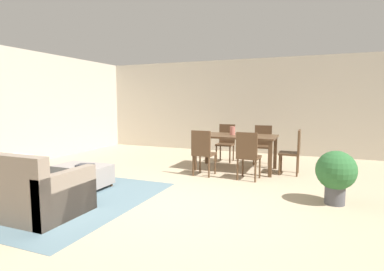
{
  "coord_description": "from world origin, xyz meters",
  "views": [
    {
      "loc": [
        1.92,
        -3.84,
        1.48
      ],
      "look_at": [
        -0.27,
        1.57,
        0.83
      ],
      "focal_mm": 28.49,
      "sensor_mm": 36.0,
      "label": 1
    }
  ],
  "objects_px": {
    "ottoman_table": "(83,175)",
    "dining_chair_near_right": "(248,153)",
    "couch": "(4,189)",
    "dining_table": "(236,139)",
    "dining_chair_far_left": "(226,141)",
    "potted_plant": "(336,173)",
    "dining_chair_near_left": "(203,150)",
    "dining_chair_head_east": "(294,149)",
    "vase_centerpiece": "(233,131)",
    "dining_chair_far_right": "(263,142)",
    "book_on_ottoman": "(85,165)"
  },
  "relations": [
    {
      "from": "potted_plant",
      "to": "vase_centerpiece",
      "type": "bearing_deg",
      "value": 139.02
    },
    {
      "from": "ottoman_table",
      "to": "book_on_ottoman",
      "type": "height_order",
      "value": "book_on_ottoman"
    },
    {
      "from": "ottoman_table",
      "to": "dining_chair_far_right",
      "type": "height_order",
      "value": "dining_chair_far_right"
    },
    {
      "from": "dining_chair_near_right",
      "to": "dining_table",
      "type": "bearing_deg",
      "value": 118.54
    },
    {
      "from": "book_on_ottoman",
      "to": "dining_table",
      "type": "bearing_deg",
      "value": 50.57
    },
    {
      "from": "dining_chair_near_right",
      "to": "dining_chair_head_east",
      "type": "relative_size",
      "value": 1.0
    },
    {
      "from": "dining_chair_far_right",
      "to": "dining_chair_head_east",
      "type": "relative_size",
      "value": 1.0
    },
    {
      "from": "dining_chair_near_left",
      "to": "potted_plant",
      "type": "xyz_separation_m",
      "value": [
        2.36,
        -0.87,
        -0.06
      ]
    },
    {
      "from": "dining_chair_far_left",
      "to": "dining_chair_near_right",
      "type": "bearing_deg",
      "value": -61.71
    },
    {
      "from": "dining_chair_near_left",
      "to": "dining_chair_near_right",
      "type": "relative_size",
      "value": 1.0
    },
    {
      "from": "couch",
      "to": "dining_table",
      "type": "relative_size",
      "value": 1.33
    },
    {
      "from": "dining_chair_far_left",
      "to": "dining_chair_near_left",
      "type": "bearing_deg",
      "value": -90.47
    },
    {
      "from": "dining_chair_head_east",
      "to": "vase_centerpiece",
      "type": "height_order",
      "value": "vase_centerpiece"
    },
    {
      "from": "dining_table",
      "to": "potted_plant",
      "type": "bearing_deg",
      "value": -41.49
    },
    {
      "from": "couch",
      "to": "ottoman_table",
      "type": "distance_m",
      "value": 1.29
    },
    {
      "from": "dining_chair_far_right",
      "to": "dining_chair_near_right",
      "type": "bearing_deg",
      "value": -90.44
    },
    {
      "from": "dining_chair_near_left",
      "to": "dining_chair_head_east",
      "type": "distance_m",
      "value": 1.86
    },
    {
      "from": "dining_chair_near_left",
      "to": "dining_chair_far_right",
      "type": "xyz_separation_m",
      "value": [
        0.92,
        1.63,
        0.0
      ]
    },
    {
      "from": "dining_chair_far_right",
      "to": "couch",
      "type": "bearing_deg",
      "value": -122.02
    },
    {
      "from": "ottoman_table",
      "to": "couch",
      "type": "bearing_deg",
      "value": -100.53
    },
    {
      "from": "dining_chair_far_right",
      "to": "book_on_ottoman",
      "type": "xyz_separation_m",
      "value": [
        -2.45,
        -3.25,
        -0.11
      ]
    },
    {
      "from": "ottoman_table",
      "to": "dining_chair_near_right",
      "type": "xyz_separation_m",
      "value": [
        2.54,
        1.56,
        0.29
      ]
    },
    {
      "from": "dining_table",
      "to": "dining_chair_near_left",
      "type": "xyz_separation_m",
      "value": [
        -0.47,
        -0.8,
        -0.15
      ]
    },
    {
      "from": "dining_table",
      "to": "dining_chair_near_right",
      "type": "distance_m",
      "value": 0.93
    },
    {
      "from": "ottoman_table",
      "to": "dining_chair_far_left",
      "type": "xyz_separation_m",
      "value": [
        1.65,
        3.22,
        0.29
      ]
    },
    {
      "from": "dining_chair_far_left",
      "to": "potted_plant",
      "type": "relative_size",
      "value": 1.18
    },
    {
      "from": "dining_table",
      "to": "dining_chair_near_right",
      "type": "bearing_deg",
      "value": -61.46
    },
    {
      "from": "dining_table",
      "to": "dining_chair_head_east",
      "type": "distance_m",
      "value": 1.22
    },
    {
      "from": "dining_table",
      "to": "dining_chair_far_right",
      "type": "bearing_deg",
      "value": 61.44
    },
    {
      "from": "couch",
      "to": "dining_table",
      "type": "xyz_separation_m",
      "value": [
        2.34,
        3.63,
        0.38
      ]
    },
    {
      "from": "vase_centerpiece",
      "to": "dining_chair_near_right",
      "type": "bearing_deg",
      "value": -58.43
    },
    {
      "from": "dining_chair_near_left",
      "to": "dining_chair_far_left",
      "type": "bearing_deg",
      "value": 89.53
    },
    {
      "from": "couch",
      "to": "dining_chair_far_right",
      "type": "bearing_deg",
      "value": 57.98
    },
    {
      "from": "dining_chair_near_right",
      "to": "dining_chair_far_left",
      "type": "distance_m",
      "value": 1.88
    },
    {
      "from": "vase_centerpiece",
      "to": "dining_chair_head_east",
      "type": "bearing_deg",
      "value": -1.81
    },
    {
      "from": "book_on_ottoman",
      "to": "dining_chair_near_left",
      "type": "bearing_deg",
      "value": 46.73
    },
    {
      "from": "dining_chair_far_right",
      "to": "dining_chair_far_left",
      "type": "bearing_deg",
      "value": 178.55
    },
    {
      "from": "dining_chair_far_left",
      "to": "vase_centerpiece",
      "type": "relative_size",
      "value": 5.09
    },
    {
      "from": "couch",
      "to": "dining_chair_far_right",
      "type": "height_order",
      "value": "dining_chair_far_right"
    },
    {
      "from": "dining_table",
      "to": "potted_plant",
      "type": "height_order",
      "value": "potted_plant"
    },
    {
      "from": "dining_table",
      "to": "vase_centerpiece",
      "type": "distance_m",
      "value": 0.2
    },
    {
      "from": "dining_chair_near_right",
      "to": "dining_chair_far_left",
      "type": "height_order",
      "value": "same"
    },
    {
      "from": "dining_chair_far_right",
      "to": "dining_chair_head_east",
      "type": "xyz_separation_m",
      "value": [
        0.76,
        -0.83,
        0.0
      ]
    },
    {
      "from": "dining_chair_head_east",
      "to": "ottoman_table",
      "type": "bearing_deg",
      "value": -144.41
    },
    {
      "from": "couch",
      "to": "ottoman_table",
      "type": "bearing_deg",
      "value": 79.47
    },
    {
      "from": "dining_chair_near_left",
      "to": "dining_chair_head_east",
      "type": "bearing_deg",
      "value": 25.66
    },
    {
      "from": "couch",
      "to": "dining_table",
      "type": "height_order",
      "value": "couch"
    },
    {
      "from": "dining_table",
      "to": "dining_chair_near_right",
      "type": "height_order",
      "value": "dining_chair_near_right"
    },
    {
      "from": "ottoman_table",
      "to": "dining_chair_far_right",
      "type": "distance_m",
      "value": 4.1
    },
    {
      "from": "couch",
      "to": "dining_chair_near_right",
      "type": "height_order",
      "value": "dining_chair_near_right"
    }
  ]
}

